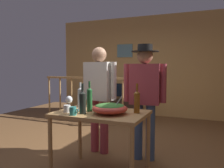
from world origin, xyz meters
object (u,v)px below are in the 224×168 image
salad_bowl (110,108)px  person_standing_left (99,90)px  stair_railing (104,94)px  mug_white (67,109)px  wine_glass (69,100)px  wine_bottle_clear (80,99)px  framed_picture (125,51)px  mug_teal (73,111)px  flat_screen_tv (124,91)px  wine_bottle_green (90,99)px  wine_bottle_dark (83,102)px  serving_table (101,119)px  person_standing_right (145,91)px  wine_bottle_amber (137,101)px  tv_console (125,108)px

salad_bowl → person_standing_left: bearing=124.4°
stair_railing → mug_white: size_ratio=21.77×
wine_glass → wine_bottle_clear: wine_bottle_clear is taller
wine_bottle_clear → framed_picture: bearing=101.7°
mug_teal → person_standing_left: 1.00m
wine_glass → mug_teal: bearing=-48.8°
flat_screen_tv → wine_glass: (0.49, -3.43, 0.22)m
wine_bottle_green → stair_railing: bearing=111.7°
wine_glass → person_standing_left: person_standing_left is taller
framed_picture → wine_bottle_dark: 4.10m
stair_railing → serving_table: size_ratio=2.36×
wine_bottle_dark → mug_teal: wine_bottle_dark is taller
wine_bottle_dark → person_standing_right: bearing=59.3°
wine_bottle_amber → framed_picture: bearing=112.2°
framed_picture → serving_table: 4.02m
tv_console → person_standing_left: (0.58, -2.75, 0.77)m
wine_glass → wine_bottle_dark: bearing=-27.8°
stair_railing → person_standing_left: person_standing_left is taller
wine_bottle_dark → serving_table: bearing=50.2°
serving_table → salad_bowl: 0.22m
salad_bowl → person_standing_right: size_ratio=0.25×
stair_railing → wine_glass: 2.69m
stair_railing → serving_table: (1.17, -2.55, 0.03)m
serving_table → salad_bowl: size_ratio=2.61×
serving_table → person_standing_right: bearing=62.0°
stair_railing → wine_bottle_amber: wine_bottle_amber is taller
wine_bottle_clear → mug_white: (-0.10, -0.15, -0.11)m
flat_screen_tv → wine_bottle_clear: bearing=-79.0°
serving_table → mug_white: mug_white is taller
framed_picture → flat_screen_tv: framed_picture is taller
framed_picture → serving_table: framed_picture is taller
wine_bottle_amber → wine_bottle_clear: bearing=-168.6°
flat_screen_tv → wine_bottle_green: 3.52m
stair_railing → wine_bottle_amber: (1.60, -2.44, 0.26)m
salad_bowl → mug_white: 0.53m
serving_table → mug_white: bearing=-153.8°
stair_railing → mug_white: stair_railing is taller
mug_teal → person_standing_right: person_standing_right is taller
tv_console → mug_white: size_ratio=7.54×
person_standing_left → wine_bottle_dark: bearing=111.5°
framed_picture → salad_bowl: framed_picture is taller
serving_table → wine_bottle_dark: bearing=-129.8°
wine_bottle_clear → person_standing_left: (-0.09, 0.71, 0.03)m
salad_bowl → wine_bottle_amber: wine_bottle_amber is taller
person_standing_right → mug_white: bearing=41.9°
wine_bottle_clear → person_standing_right: (0.63, 0.71, 0.05)m
wine_bottle_green → mug_teal: 0.30m
tv_console → wine_bottle_amber: 3.66m
framed_picture → wine_bottle_green: size_ratio=1.23×
wine_bottle_dark → person_standing_left: 0.89m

